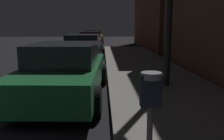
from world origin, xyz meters
TOP-DOWN VIEW (x-y plane):
  - parking_meter at (4.27, -0.14)m, footprint 0.19×0.19m
  - car_green at (2.85, 3.96)m, footprint 2.22×4.66m
  - car_black at (2.85, 10.20)m, footprint 2.22×4.42m
  - car_red at (2.85, 17.02)m, footprint 2.00×4.15m
  - car_yellow_cab at (2.85, 23.52)m, footprint 2.19×4.23m

SIDE VIEW (x-z plane):
  - car_green at x=2.85m, z-range -0.01..1.42m
  - car_red at x=2.85m, z-range -0.01..1.42m
  - car_black at x=2.85m, z-range 0.00..1.43m
  - car_yellow_cab at x=2.85m, z-range 0.00..1.43m
  - parking_meter at x=4.27m, z-range 0.49..1.79m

